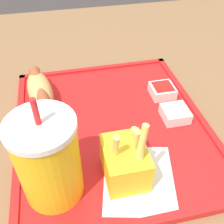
{
  "coord_description": "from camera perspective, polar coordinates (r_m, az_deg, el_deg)",
  "views": [
    {
      "loc": [
        -0.37,
        0.1,
        1.11
      ],
      "look_at": [
        -0.04,
        0.03,
        0.8
      ],
      "focal_mm": 42.0,
      "sensor_mm": 36.0,
      "label": 1
    }
  ],
  "objects": [
    {
      "name": "hot_dog_far",
      "position": [
        0.54,
        -15.41,
        4.67
      ],
      "size": [
        0.13,
        0.07,
        0.05
      ],
      "color": "tan",
      "rests_on": "food_tray"
    },
    {
      "name": "soda_cup",
      "position": [
        0.35,
        -13.7,
        -10.11
      ],
      "size": [
        0.09,
        0.09,
        0.17
      ],
      "color": "gold",
      "rests_on": "food_tray"
    },
    {
      "name": "paper_napkin",
      "position": [
        0.41,
        5.81,
        -14.2
      ],
      "size": [
        0.14,
        0.13,
        0.0
      ],
      "color": "white",
      "rests_on": "food_tray"
    },
    {
      "name": "sauce_cup_mayo",
      "position": [
        0.5,
        13.59,
        -0.28
      ],
      "size": [
        0.05,
        0.05,
        0.02
      ],
      "color": "silver",
      "rests_on": "food_tray"
    },
    {
      "name": "dining_table",
      "position": [
        0.82,
        1.59,
        -20.12
      ],
      "size": [
        1.14,
        1.1,
        0.76
      ],
      "color": "brown",
      "rests_on": "ground_plane"
    },
    {
      "name": "food_tray",
      "position": [
        0.48,
        0.0,
        -3.05
      ],
      "size": [
        0.39,
        0.34,
        0.01
      ],
      "color": "red",
      "rests_on": "dining_table"
    },
    {
      "name": "sauce_cup_ketchup",
      "position": [
        0.55,
        10.9,
        4.66
      ],
      "size": [
        0.05,
        0.05,
        0.02
      ],
      "color": "silver",
      "rests_on": "food_tray"
    },
    {
      "name": "fries_carton",
      "position": [
        0.38,
        2.98,
        -10.78
      ],
      "size": [
        0.08,
        0.06,
        0.12
      ],
      "color": "gold",
      "rests_on": "food_tray"
    }
  ]
}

